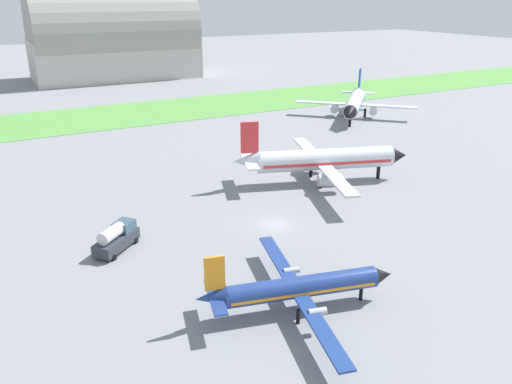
{
  "coord_description": "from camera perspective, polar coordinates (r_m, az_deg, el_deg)",
  "views": [
    {
      "loc": [
        -30.7,
        -52.36,
        28.64
      ],
      "look_at": [
        -0.25,
        5.07,
        3.0
      ],
      "focal_mm": 35.2,
      "sensor_mm": 36.0,
      "label": 1
    }
  ],
  "objects": [
    {
      "name": "airplane_parked_jet_far",
      "position": [
        128.28,
        11.14,
        9.95
      ],
      "size": [
        23.28,
        23.77,
        10.47
      ],
      "rotation": [
        0.0,
        0.0,
        3.95
      ],
      "color": "silver",
      "rests_on": "ground_plane"
    },
    {
      "name": "hangar_distant",
      "position": [
        195.33,
        -15.94,
        16.52
      ],
      "size": [
        56.62,
        32.51,
        33.39
      ],
      "color": "#BCB7B2",
      "rests_on": "ground_plane"
    },
    {
      "name": "grass_taxiway_strip",
      "position": [
        134.22,
        -14.22,
        8.57
      ],
      "size": [
        360.0,
        28.0,
        0.08
      ],
      "primitive_type": "cube",
      "color": "#549342",
      "rests_on": "ground_plane"
    },
    {
      "name": "ground_plane",
      "position": [
        67.12,
        2.22,
        -3.75
      ],
      "size": [
        600.0,
        600.0,
        0.0
      ],
      "primitive_type": "plane",
      "color": "gray"
    },
    {
      "name": "airplane_foreground_turboprop",
      "position": [
        49.03,
        4.79,
        -10.72
      ],
      "size": [
        19.71,
        22.87,
        6.95
      ],
      "rotation": [
        0.0,
        0.0,
        6.05
      ],
      "color": "navy",
      "rests_on": "ground_plane"
    },
    {
      "name": "airplane_midfield_jet",
      "position": [
        81.73,
        7.49,
        3.64
      ],
      "size": [
        28.62,
        28.88,
        10.52
      ],
      "rotation": [
        0.0,
        0.0,
        5.96
      ],
      "color": "silver",
      "rests_on": "ground_plane"
    },
    {
      "name": "fuel_truck_near_gate",
      "position": [
        62.47,
        -15.56,
        -5.0
      ],
      "size": [
        6.43,
        6.14,
        3.29
      ],
      "rotation": [
        0.0,
        0.0,
        0.73
      ],
      "color": "#2D333D",
      "rests_on": "ground_plane"
    }
  ]
}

